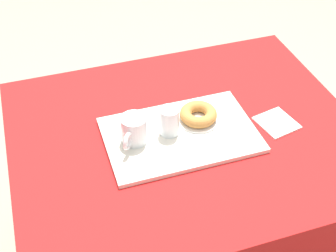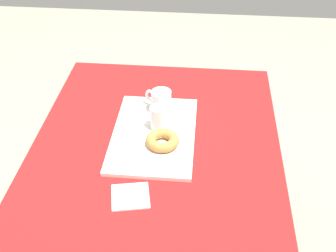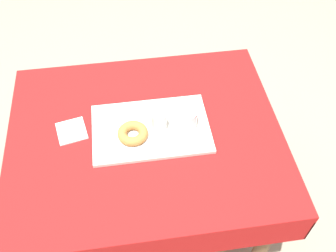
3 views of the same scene
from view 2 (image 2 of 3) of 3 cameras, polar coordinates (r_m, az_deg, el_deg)
The scene contains 7 objects.
dining_table at distance 1.69m, azimuth -1.45°, elevation -4.62°, with size 1.11×0.91×0.75m.
serving_tray at distance 1.64m, azimuth -1.87°, elevation -1.07°, with size 0.47×0.31×0.02m, color silver.
tea_mug_left at distance 1.73m, azimuth -1.03°, elevation 3.21°, with size 0.09×0.11×0.09m.
water_glass_near at distance 1.64m, azimuth -1.31°, elevation 0.94°, with size 0.06×0.06×0.09m.
donut_plate_left at distance 1.57m, azimuth -0.73°, elevation -2.54°, with size 0.13×0.13×0.01m, color white.
sugar_donut_left at distance 1.56m, azimuth -0.74°, elevation -1.91°, with size 0.12×0.12×0.04m, color #BC7F3D.
paper_napkin at distance 1.42m, azimuth -4.96°, elevation -9.21°, with size 0.11×0.12×0.01m, color white.
Camera 2 is at (-1.25, -0.16, 1.78)m, focal length 46.39 mm.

